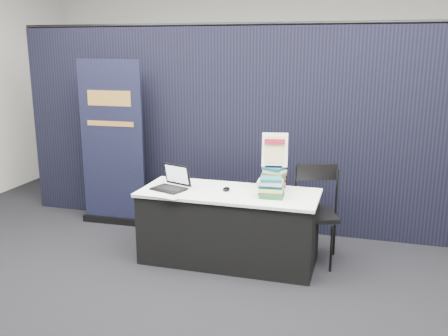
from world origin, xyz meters
TOP-DOWN VIEW (x-y plane):
  - floor at (0.00, 0.00)m, footprint 8.00×8.00m
  - wall_back at (0.00, 4.00)m, footprint 8.00×0.02m
  - drape_partition at (0.00, 1.60)m, footprint 6.00×0.08m
  - display_table at (0.00, 0.55)m, footprint 1.80×0.75m
  - laptop at (-0.60, 0.47)m, footprint 0.38×0.35m
  - mouse at (-0.03, 0.57)m, footprint 0.08×0.12m
  - brochure_left at (-0.53, 0.25)m, footprint 0.33×0.27m
  - brochure_mid at (-0.74, 0.28)m, footprint 0.33×0.24m
  - brochure_right at (-0.34, 0.54)m, footprint 0.33×0.27m
  - pen_cup at (-0.66, 0.72)m, footprint 0.07×0.07m
  - book_stack_tall at (0.42, 0.71)m, footprint 0.23×0.19m
  - book_stack_short at (0.44, 0.47)m, footprint 0.24×0.20m
  - info_sign at (0.42, 0.74)m, footprint 0.27×0.15m
  - pullup_banner at (-1.68, 1.24)m, footprint 0.86×0.12m
  - stacking_chair at (0.83, 0.83)m, footprint 0.57×0.58m

SIDE VIEW (x-z plane):
  - floor at x=0.00m, z-range 0.00..0.00m
  - display_table at x=0.00m, z-range 0.00..0.75m
  - stacking_chair at x=0.83m, z-range 0.06..1.04m
  - brochure_left at x=-0.53m, z-range 0.75..0.75m
  - brochure_right at x=-0.34m, z-range 0.75..0.75m
  - brochure_mid at x=-0.74m, z-range 0.75..0.75m
  - mouse at x=-0.03m, z-range 0.75..0.79m
  - pen_cup at x=-0.66m, z-range 0.75..0.84m
  - laptop at x=-0.60m, z-range 0.68..0.93m
  - book_stack_short at x=0.44m, z-range 0.75..0.95m
  - book_stack_tall at x=0.42m, z-range 0.75..0.99m
  - pullup_banner at x=-1.68m, z-range -0.11..1.91m
  - info_sign at x=0.42m, z-range 0.98..1.34m
  - drape_partition at x=0.00m, z-range 0.00..2.40m
  - wall_back at x=0.00m, z-range 0.00..3.50m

